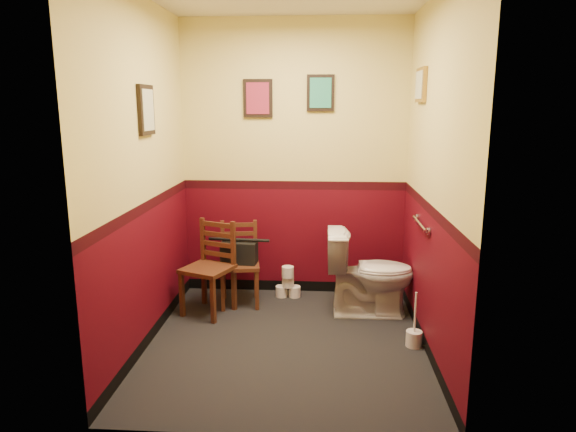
{
  "coord_description": "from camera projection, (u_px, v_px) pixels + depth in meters",
  "views": [
    {
      "loc": [
        0.26,
        -3.84,
        1.89
      ],
      "look_at": [
        0.0,
        0.25,
        1.0
      ],
      "focal_mm": 32.0,
      "sensor_mm": 36.0,
      "label": 1
    }
  ],
  "objects": [
    {
      "name": "wall_front",
      "position": [
        270.0,
        209.0,
        2.7
      ],
      "size": [
        2.2,
        0.0,
        2.7
      ],
      "primitive_type": "cube",
      "rotation": [
        -1.57,
        0.0,
        0.0
      ],
      "color": "#480511",
      "rests_on": "ground"
    },
    {
      "name": "toilet",
      "position": [
        370.0,
        273.0,
        4.66
      ],
      "size": [
        0.79,
        0.44,
        0.78
      ],
      "primitive_type": "imported",
      "rotation": [
        0.0,
        0.0,
        1.57
      ],
      "color": "white",
      "rests_on": "floor"
    },
    {
      "name": "framed_print_left",
      "position": [
        146.0,
        110.0,
        3.93
      ],
      "size": [
        0.04,
        0.3,
        0.38
      ],
      "color": "black",
      "rests_on": "wall_left"
    },
    {
      "name": "chair_right",
      "position": [
        240.0,
        263.0,
        4.92
      ],
      "size": [
        0.42,
        0.42,
        0.79
      ],
      "rotation": [
        0.0,
        0.0,
        0.16
      ],
      "color": "#552B19",
      "rests_on": "floor"
    },
    {
      "name": "grab_bar",
      "position": [
        420.0,
        224.0,
        4.13
      ],
      "size": [
        0.05,
        0.56,
        0.06
      ],
      "color": "silver",
      "rests_on": "wall_right"
    },
    {
      "name": "framed_print_back_b",
      "position": [
        321.0,
        93.0,
        4.87
      ],
      "size": [
        0.26,
        0.04,
        0.34
      ],
      "color": "black",
      "rests_on": "wall_back"
    },
    {
      "name": "tp_stack",
      "position": [
        288.0,
        284.0,
        5.13
      ],
      "size": [
        0.25,
        0.15,
        0.33
      ],
      "color": "silver",
      "rests_on": "floor"
    },
    {
      "name": "chair_left",
      "position": [
        210.0,
        268.0,
        4.7
      ],
      "size": [
        0.52,
        0.52,
        0.85
      ],
      "rotation": [
        0.0,
        0.0,
        -0.4
      ],
      "color": "#552B19",
      "rests_on": "floor"
    },
    {
      "name": "wall_left",
      "position": [
        143.0,
        176.0,
        3.94
      ],
      "size": [
        0.0,
        2.4,
        2.7
      ],
      "primitive_type": "cube",
      "rotation": [
        1.57,
        0.0,
        1.57
      ],
      "color": "#480511",
      "rests_on": "ground"
    },
    {
      "name": "wall_right",
      "position": [
        434.0,
        179.0,
        3.8
      ],
      "size": [
        0.0,
        2.4,
        2.7
      ],
      "primitive_type": "cube",
      "rotation": [
        1.57,
        0.0,
        -1.57
      ],
      "color": "#480511",
      "rests_on": "ground"
    },
    {
      "name": "toilet_brush",
      "position": [
        414.0,
        337.0,
        4.09
      ],
      "size": [
        0.13,
        0.13,
        0.46
      ],
      "color": "silver",
      "rests_on": "floor"
    },
    {
      "name": "floor",
      "position": [
        286.0,
        343.0,
        4.16
      ],
      "size": [
        2.2,
        2.4,
        0.0
      ],
      "primitive_type": "cube",
      "color": "black",
      "rests_on": "ground"
    },
    {
      "name": "wall_back",
      "position": [
        294.0,
        161.0,
        5.04
      ],
      "size": [
        2.2,
        0.0,
        2.7
      ],
      "primitive_type": "cube",
      "rotation": [
        1.57,
        0.0,
        0.0
      ],
      "color": "#480511",
      "rests_on": "ground"
    },
    {
      "name": "handbag",
      "position": [
        239.0,
        252.0,
        4.86
      ],
      "size": [
        0.35,
        0.19,
        0.24
      ],
      "rotation": [
        0.0,
        0.0,
        -0.08
      ],
      "color": "black",
      "rests_on": "chair_right"
    },
    {
      "name": "framed_print_right",
      "position": [
        421.0,
        85.0,
        4.24
      ],
      "size": [
        0.04,
        0.34,
        0.28
      ],
      "color": "olive",
      "rests_on": "wall_right"
    },
    {
      "name": "framed_print_back_a",
      "position": [
        258.0,
        98.0,
        4.92
      ],
      "size": [
        0.28,
        0.04,
        0.36
      ],
      "color": "black",
      "rests_on": "wall_back"
    }
  ]
}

